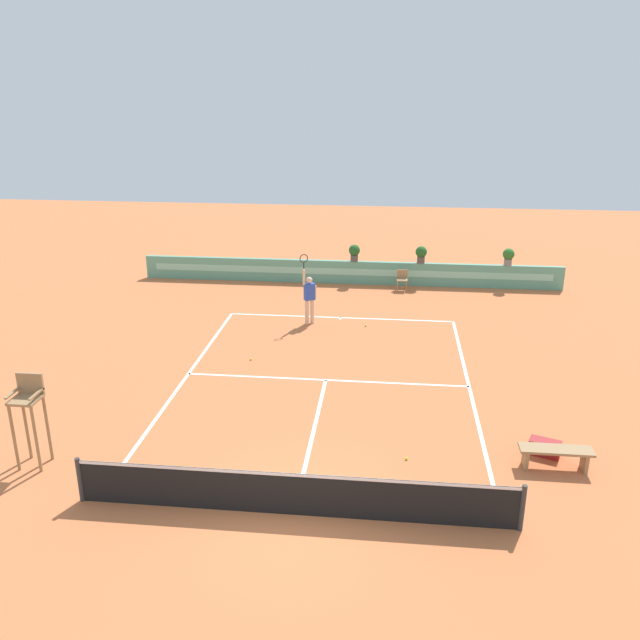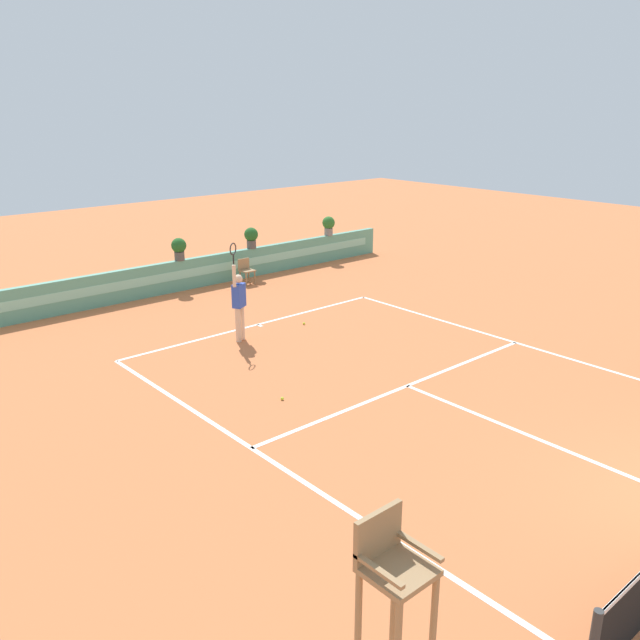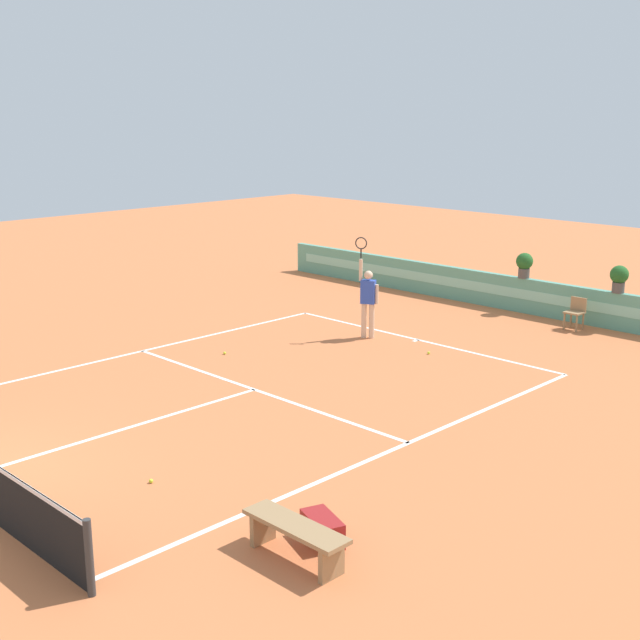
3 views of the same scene
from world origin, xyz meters
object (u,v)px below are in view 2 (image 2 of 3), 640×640
object	(u,v)px
ball_kid_chair	(246,270)
tennis_ball_by_sideline	(304,323)
tennis_player	(239,301)
potted_plant_far_right	(329,225)
tennis_ball_mid_court	(282,399)
umpire_chair	(392,592)
potted_plant_right	(251,236)
potted_plant_centre	(179,248)

from	to	relation	value
ball_kid_chair	tennis_ball_by_sideline	world-z (taller)	ball_kid_chair
tennis_player	tennis_ball_by_sideline	world-z (taller)	tennis_player
potted_plant_far_right	tennis_ball_mid_court	bearing A→B (deg)	-136.12
tennis_ball_by_sideline	umpire_chair	bearing A→B (deg)	-125.74
potted_plant_far_right	potted_plant_right	bearing A→B (deg)	180.00
tennis_ball_by_sideline	potted_plant_right	xyz separation A→B (m)	(2.08, 5.34, 1.38)
umpire_chair	tennis_ball_mid_court	xyz separation A→B (m)	(3.60, 6.35, -1.31)
ball_kid_chair	tennis_ball_by_sideline	size ratio (longest dim) A/B	12.50
tennis_ball_mid_court	tennis_ball_by_sideline	xyz separation A→B (m)	(3.45, 3.44, 0.00)
tennis_ball_mid_court	potted_plant_far_right	size ratio (longest dim) A/B	0.09
potted_plant_centre	tennis_player	bearing A→B (deg)	-103.85
tennis_ball_mid_court	potted_plant_right	xyz separation A→B (m)	(5.52, 8.78, 1.38)
ball_kid_chair	tennis_ball_mid_court	distance (m)	9.36
ball_kid_chair	potted_plant_right	size ratio (longest dim) A/B	1.17
tennis_ball_by_sideline	potted_plant_centre	world-z (taller)	potted_plant_centre
tennis_player	tennis_ball_mid_court	xyz separation A→B (m)	(-1.40, -3.54, -1.02)
umpire_chair	potted_plant_right	xyz separation A→B (m)	(9.12, 15.13, 0.07)
tennis_player	potted_plant_far_right	distance (m)	9.34
tennis_player	tennis_ball_by_sideline	bearing A→B (deg)	-2.79
tennis_ball_by_sideline	potted_plant_right	size ratio (longest dim) A/B	0.09
tennis_ball_mid_court	tennis_ball_by_sideline	distance (m)	4.87
tennis_ball_mid_court	potted_plant_far_right	world-z (taller)	potted_plant_far_right
tennis_player	potted_plant_right	distance (m)	6.68
ball_kid_chair	tennis_ball_mid_court	world-z (taller)	ball_kid_chair
tennis_player	potted_plant_far_right	world-z (taller)	tennis_player
ball_kid_chair	potted_plant_right	distance (m)	1.41
umpire_chair	potted_plant_far_right	xyz separation A→B (m)	(12.72, 15.13, 0.07)
potted_plant_centre	potted_plant_far_right	bearing A→B (deg)	0.00
tennis_ball_by_sideline	potted_plant_far_right	distance (m)	7.92
potted_plant_far_right	ball_kid_chair	bearing A→B (deg)	-170.50
tennis_ball_mid_court	tennis_ball_by_sideline	size ratio (longest dim) A/B	1.00
potted_plant_far_right	potted_plant_centre	world-z (taller)	same
potted_plant_far_right	potted_plant_right	distance (m)	3.60
potted_plant_right	ball_kid_chair	bearing A→B (deg)	-136.47
tennis_ball_mid_court	potted_plant_centre	distance (m)	9.29
tennis_ball_mid_court	ball_kid_chair	bearing A→B (deg)	59.43
potted_plant_right	tennis_ball_mid_court	bearing A→B (deg)	-122.17
umpire_chair	tennis_ball_by_sideline	xyz separation A→B (m)	(7.04, 9.79, -1.31)
umpire_chair	tennis_ball_mid_court	bearing A→B (deg)	60.46
tennis_ball_mid_court	potted_plant_centre	xyz separation A→B (m)	(2.70, 8.78, 1.38)
tennis_ball_by_sideline	potted_plant_centre	xyz separation A→B (m)	(-0.75, 5.34, 1.38)
umpire_chair	ball_kid_chair	size ratio (longest dim) A/B	2.52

